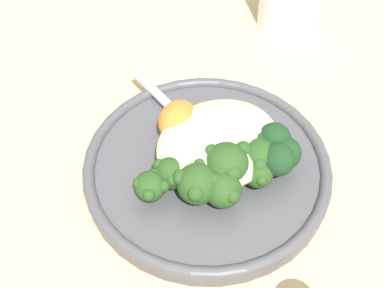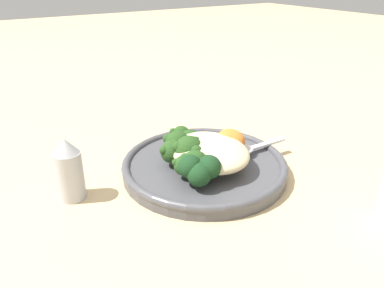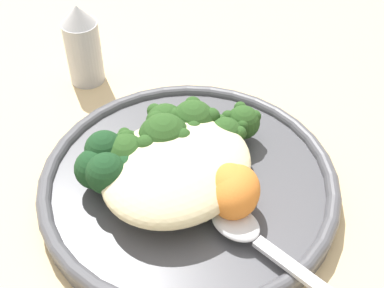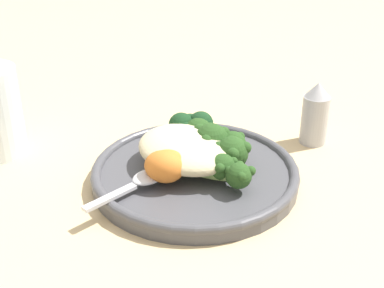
% 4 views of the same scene
% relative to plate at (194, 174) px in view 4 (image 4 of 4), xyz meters
% --- Properties ---
extents(ground_plane, '(4.00, 4.00, 0.00)m').
position_rel_plate_xyz_m(ground_plane, '(0.00, 0.00, -0.01)').
color(ground_plane, '#D6B784').
extents(plate, '(0.24, 0.24, 0.02)m').
position_rel_plate_xyz_m(plate, '(0.00, 0.00, 0.00)').
color(plate, '#4C4C51').
rests_on(plate, ground_plane).
extents(quinoa_mound, '(0.12, 0.10, 0.04)m').
position_rel_plate_xyz_m(quinoa_mound, '(-0.01, 0.00, 0.03)').
color(quinoa_mound, beige).
rests_on(quinoa_mound, plate).
extents(broccoli_stalk_0, '(0.12, 0.06, 0.03)m').
position_rel_plate_xyz_m(broccoli_stalk_0, '(0.04, -0.01, 0.02)').
color(broccoli_stalk_0, '#8EB25B').
rests_on(broccoli_stalk_0, plate).
extents(broccoli_stalk_1, '(0.09, 0.05, 0.03)m').
position_rel_plate_xyz_m(broccoli_stalk_1, '(0.03, -0.00, 0.02)').
color(broccoli_stalk_1, '#8EB25B').
rests_on(broccoli_stalk_1, plate).
extents(broccoli_stalk_2, '(0.08, 0.10, 0.04)m').
position_rel_plate_xyz_m(broccoli_stalk_2, '(0.02, 0.02, 0.03)').
color(broccoli_stalk_2, '#8EB25B').
rests_on(broccoli_stalk_2, plate).
extents(broccoli_stalk_3, '(0.06, 0.12, 0.03)m').
position_rel_plate_xyz_m(broccoli_stalk_3, '(0.01, 0.03, 0.02)').
color(broccoli_stalk_3, '#8EB25B').
rests_on(broccoli_stalk_3, plate).
extents(broccoli_stalk_4, '(0.05, 0.09, 0.04)m').
position_rel_plate_xyz_m(broccoli_stalk_4, '(-0.00, 0.02, 0.03)').
color(broccoli_stalk_4, '#8EB25B').
rests_on(broccoli_stalk_4, plate).
extents(broccoli_stalk_5, '(0.04, 0.12, 0.03)m').
position_rel_plate_xyz_m(broccoli_stalk_5, '(-0.02, 0.02, 0.02)').
color(broccoli_stalk_5, '#8EB25B').
rests_on(broccoli_stalk_5, plate).
extents(broccoli_stalk_6, '(0.05, 0.09, 0.04)m').
position_rel_plate_xyz_m(broccoli_stalk_6, '(-0.03, 0.03, 0.03)').
color(broccoli_stalk_6, '#8EB25B').
rests_on(broccoli_stalk_6, plate).
extents(sweet_potato_chunk_0, '(0.05, 0.05, 0.04)m').
position_rel_plate_xyz_m(sweet_potato_chunk_0, '(-0.00, -0.04, 0.03)').
color(sweet_potato_chunk_0, orange).
rests_on(sweet_potato_chunk_0, plate).
extents(sweet_potato_chunk_1, '(0.06, 0.05, 0.04)m').
position_rel_plate_xyz_m(sweet_potato_chunk_1, '(-0.00, -0.05, 0.03)').
color(sweet_potato_chunk_1, orange).
rests_on(sweet_potato_chunk_1, plate).
extents(kale_tuft, '(0.05, 0.06, 0.04)m').
position_rel_plate_xyz_m(kale_tuft, '(-0.04, 0.04, 0.03)').
color(kale_tuft, '#193D1E').
rests_on(kale_tuft, plate).
extents(spoon, '(0.03, 0.10, 0.01)m').
position_rel_plate_xyz_m(spoon, '(-0.01, -0.07, 0.01)').
color(spoon, silver).
rests_on(spoon, plate).
extents(salt_shaker, '(0.03, 0.03, 0.08)m').
position_rel_plate_xyz_m(salt_shaker, '(0.04, 0.18, 0.03)').
color(salt_shaker, '#B2B2B7').
rests_on(salt_shaker, ground_plane).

